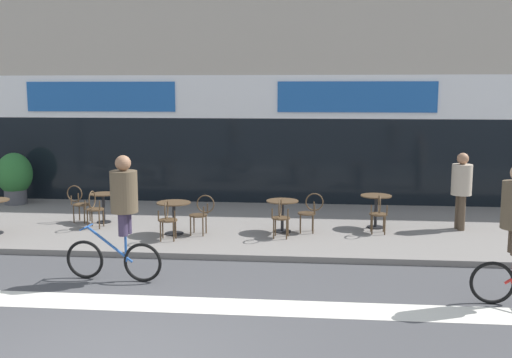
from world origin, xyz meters
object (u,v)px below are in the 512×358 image
(cafe_chair_2_side, at_px, (202,212))
(cafe_chair_4_near, at_px, (379,211))
(cyclist_1, at_px, (122,208))
(bistro_table_3, at_px, (282,209))
(bistro_table_4, at_px, (376,205))
(bistro_table_1, at_px, (103,202))
(cafe_chair_1_near, at_px, (94,206))
(bistro_table_2, at_px, (174,211))
(cafe_chair_1_side, at_px, (78,201))
(cafe_chair_3_near, at_px, (281,215))
(cafe_chair_2_near, at_px, (167,217))
(pedestrian_near_end, at_px, (462,184))
(planter_pot, at_px, (15,177))
(cafe_chair_3_side, at_px, (310,210))

(cafe_chair_2_side, relative_size, cafe_chair_4_near, 1.00)
(cyclist_1, bearing_deg, bistro_table_3, -122.54)
(bistro_table_4, distance_m, cafe_chair_4_near, 0.63)
(bistro_table_1, relative_size, cafe_chair_1_near, 0.79)
(bistro_table_2, bearing_deg, bistro_table_1, 153.50)
(cafe_chair_1_side, relative_size, cafe_chair_3_near, 1.00)
(bistro_table_2, distance_m, cafe_chair_2_near, 0.63)
(bistro_table_3, bearing_deg, bistro_table_2, -169.38)
(cafe_chair_2_side, xyz_separation_m, pedestrian_near_end, (5.83, 1.08, 0.54))
(bistro_table_4, height_order, planter_pot, planter_pot)
(cafe_chair_1_side, bearing_deg, cafe_chair_2_side, -10.82)
(bistro_table_4, bearing_deg, cafe_chair_2_near, -159.56)
(cyclist_1, distance_m, pedestrian_near_end, 7.79)
(bistro_table_3, xyz_separation_m, pedestrian_near_end, (4.06, 0.62, 0.54))
(bistro_table_3, bearing_deg, cafe_chair_2_near, -155.77)
(bistro_table_2, relative_size, cafe_chair_1_side, 0.84)
(cafe_chair_2_near, distance_m, cafe_chair_4_near, 4.65)
(cafe_chair_1_near, xyz_separation_m, cyclist_1, (1.77, -3.34, 0.67))
(planter_pot, bearing_deg, bistro_table_2, -30.24)
(bistro_table_1, relative_size, cafe_chair_2_near, 0.79)
(cafe_chair_1_side, bearing_deg, cafe_chair_4_near, 1.93)
(bistro_table_2, relative_size, bistro_table_4, 0.98)
(cafe_chair_1_near, xyz_separation_m, cafe_chair_2_near, (1.98, -0.98, 0.00))
(bistro_table_1, xyz_separation_m, pedestrian_near_end, (8.43, 0.09, 0.55))
(cafe_chair_1_near, height_order, cafe_chair_2_side, same)
(bistro_table_2, distance_m, planter_pot, 6.13)
(bistro_table_1, height_order, planter_pot, planter_pot)
(cafe_chair_3_near, height_order, cyclist_1, cyclist_1)
(cyclist_1, bearing_deg, cafe_chair_3_near, -128.16)
(cafe_chair_1_side, xyz_separation_m, cafe_chair_3_near, (4.99, -1.17, 0.00))
(bistro_table_1, xyz_separation_m, cafe_chair_3_side, (4.99, -0.53, 0.01))
(cafe_chair_4_near, distance_m, planter_pot, 10.18)
(cafe_chair_2_side, bearing_deg, bistro_table_4, -160.73)
(bistro_table_1, relative_size, cyclist_1, 0.32)
(planter_pot, bearing_deg, bistro_table_1, -32.34)
(bistro_table_4, relative_size, cyclist_1, 0.35)
(bistro_table_3, relative_size, cyclist_1, 0.33)
(bistro_table_2, xyz_separation_m, bistro_table_3, (2.39, 0.45, -0.00))
(bistro_table_3, bearing_deg, cafe_chair_3_near, -90.46)
(cyclist_1, bearing_deg, bistro_table_2, -89.26)
(cafe_chair_3_near, height_order, cafe_chair_4_near, same)
(cafe_chair_2_side, distance_m, planter_pot, 6.68)
(bistro_table_1, bearing_deg, bistro_table_2, -26.50)
(cafe_chair_1_near, bearing_deg, cafe_chair_2_side, -98.13)
(pedestrian_near_end, bearing_deg, bistro_table_4, 170.04)
(cafe_chair_3_near, distance_m, cafe_chair_4_near, 2.24)
(bistro_table_2, relative_size, planter_pot, 0.52)
(pedestrian_near_end, bearing_deg, bistro_table_3, 178.49)
(bistro_table_3, bearing_deg, cyclist_1, -127.09)
(bistro_table_2, distance_m, cafe_chair_1_side, 2.78)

